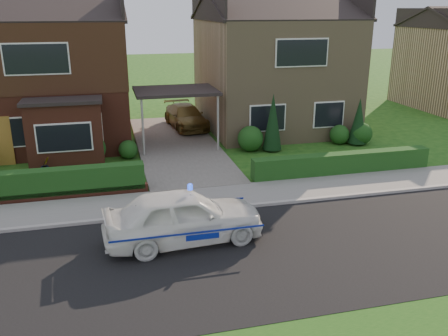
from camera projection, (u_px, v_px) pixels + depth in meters
name	position (u px, v px, depth m)	size (l,w,h in m)	color
ground	(239.00, 256.00, 12.84)	(120.00, 120.00, 0.00)	#184913
road	(239.00, 256.00, 12.84)	(60.00, 6.00, 0.02)	black
kerb	(214.00, 210.00, 15.62)	(60.00, 0.16, 0.12)	#9E9993
sidewalk	(207.00, 198.00, 16.59)	(60.00, 2.00, 0.10)	slate
driveway	(177.00, 145.00, 22.93)	(3.80, 12.00, 0.12)	#666059
house_left	(48.00, 63.00, 23.06)	(7.50, 9.53, 7.25)	brown
house_right	(272.00, 60.00, 25.85)	(7.50, 8.06, 7.25)	#9B825F
carport_link	(176.00, 92.00, 22.05)	(3.80, 3.00, 2.77)	black
dwarf_wall	(35.00, 197.00, 16.32)	(7.70, 0.25, 0.36)	brown
hedge_left	(37.00, 201.00, 16.51)	(7.50, 0.55, 0.90)	#133D15
hedge_right	(341.00, 174.00, 19.09)	(7.50, 0.55, 0.80)	#133D15
shrub_left_mid	(90.00, 149.00, 20.25)	(1.32, 1.32, 1.32)	#133D15
shrub_left_near	(128.00, 149.00, 20.97)	(0.84, 0.84, 0.84)	#133D15
shrub_right_near	(250.00, 139.00, 22.02)	(1.20, 1.20, 1.20)	#133D15
shrub_right_mid	(339.00, 135.00, 23.21)	(0.96, 0.96, 0.96)	#133D15
shrub_right_far	(361.00, 134.00, 23.14)	(1.08, 1.08, 1.08)	#133D15
conifer_a	(273.00, 124.00, 21.84)	(0.90, 0.90, 2.60)	black
conifer_b	(358.00, 123.00, 22.92)	(0.90, 0.90, 2.20)	black
police_car	(183.00, 217.00, 13.40)	(4.14, 4.62, 1.70)	white
driveway_car	(186.00, 116.00, 25.94)	(1.70, 4.19, 1.21)	brown
potted_plant_b	(45.00, 166.00, 19.10)	(0.30, 0.37, 0.67)	gray
potted_plant_c	(2.00, 188.00, 16.64)	(0.41, 0.41, 0.73)	gray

